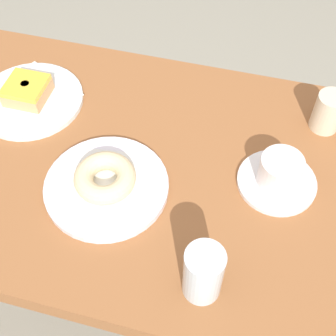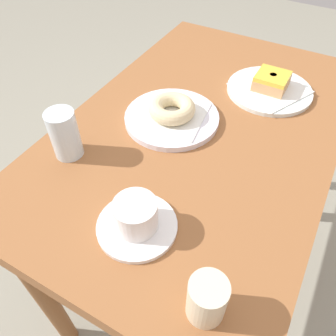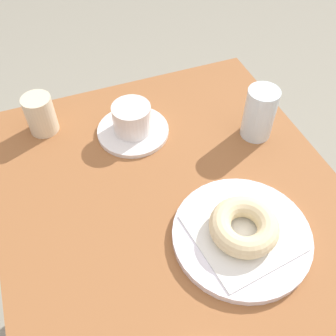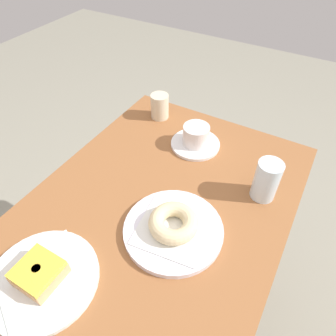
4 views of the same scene
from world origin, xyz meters
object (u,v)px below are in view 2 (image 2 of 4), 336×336
object	(u,v)px
plate_glazed_square	(269,90)
sugar_jar	(207,299)
donut_sugar_ring	(172,108)
water_glass	(65,134)
plate_sugar_ring	(172,118)
donut_glazed_square	(272,81)
coffee_cup	(136,219)

from	to	relation	value
plate_glazed_square	sugar_jar	size ratio (longest dim) A/B	2.75
donut_sugar_ring	sugar_jar	distance (m)	0.47
donut_sugar_ring	water_glass	distance (m)	0.26
plate_sugar_ring	plate_glazed_square	xyz separation A→B (m)	(0.24, -0.18, -0.00)
donut_sugar_ring	plate_glazed_square	world-z (taller)	donut_sugar_ring
donut_sugar_ring	water_glass	size ratio (longest dim) A/B	1.02
plate_glazed_square	donut_glazed_square	distance (m)	0.03
donut_sugar_ring	coffee_cup	size ratio (longest dim) A/B	0.76
plate_sugar_ring	coffee_cup	size ratio (longest dim) A/B	1.56
plate_sugar_ring	coffee_cup	bearing A→B (deg)	-163.00
plate_glazed_square	donut_sugar_ring	bearing A→B (deg)	143.65
plate_glazed_square	sugar_jar	bearing A→B (deg)	-171.60
sugar_jar	donut_glazed_square	bearing A→B (deg)	8.40
donut_sugar_ring	coffee_cup	world-z (taller)	coffee_cup
donut_glazed_square	plate_glazed_square	bearing A→B (deg)	0.00
sugar_jar	coffee_cup	bearing A→B (deg)	66.08
donut_sugar_ring	water_glass	world-z (taller)	water_glass
plate_glazed_square	water_glass	distance (m)	0.56
donut_sugar_ring	sugar_jar	size ratio (longest dim) A/B	1.37
plate_sugar_ring	plate_glazed_square	distance (m)	0.30
plate_glazed_square	donut_glazed_square	xyz separation A→B (m)	(-0.00, 0.00, 0.03)
donut_sugar_ring	coffee_cup	distance (m)	0.32
coffee_cup	donut_glazed_square	bearing A→B (deg)	-8.43
plate_glazed_square	water_glass	bearing A→B (deg)	144.65
donut_glazed_square	coffee_cup	xyz separation A→B (m)	(-0.55, 0.08, -0.01)
plate_sugar_ring	donut_sugar_ring	bearing A→B (deg)	0.00
plate_sugar_ring	water_glass	xyz separation A→B (m)	(-0.22, 0.15, 0.05)
plate_glazed_square	donut_glazed_square	bearing A→B (deg)	180.00
coffee_cup	plate_glazed_square	bearing A→B (deg)	-8.43
plate_glazed_square	coffee_cup	bearing A→B (deg)	171.57
donut_sugar_ring	water_glass	xyz separation A→B (m)	(-0.22, 0.15, 0.02)
donut_sugar_ring	donut_glazed_square	world-z (taller)	same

